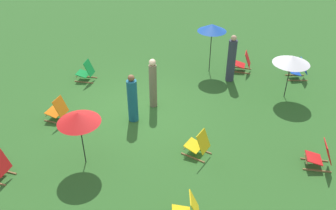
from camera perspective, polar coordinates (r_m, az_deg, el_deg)
ground_plane at (r=12.30m, az=-5.37°, el=-1.07°), size 40.00×40.00×0.00m
deckchair_0 at (r=14.32m, az=-12.92°, el=5.21°), size 0.54×0.80×0.83m
deckchair_2 at (r=10.76m, az=23.16°, el=-7.47°), size 0.57×0.81×0.83m
deckchair_4 at (r=10.30m, az=4.89°, el=-6.33°), size 0.66×0.86×0.83m
deckchair_5 at (r=14.97m, az=11.98°, el=6.63°), size 0.49×0.77×0.83m
deckchair_7 at (r=12.21m, az=-17.19°, el=-0.82°), size 0.51×0.78×0.83m
deckchair_8 at (r=15.00m, az=20.21°, el=5.28°), size 0.66×0.86×0.83m
umbrella_0 at (r=14.10m, az=7.05°, el=12.14°), size 1.12×1.12×2.02m
umbrella_1 at (r=9.58m, az=-14.10°, el=-1.95°), size 1.16×1.16×1.70m
umbrella_2 at (r=13.04m, az=19.14°, el=6.85°), size 1.27×1.27×1.65m
person_0 at (r=11.49m, az=-5.69°, el=0.88°), size 0.44×0.44×1.68m
person_1 at (r=12.12m, az=-2.41°, el=3.40°), size 0.37×0.37×1.80m
person_2 at (r=13.94m, az=10.09°, el=7.14°), size 0.34×0.34×1.87m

